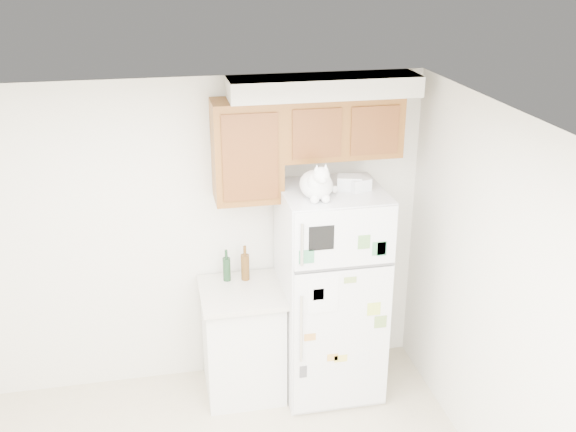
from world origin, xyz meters
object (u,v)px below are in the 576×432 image
object	(u,v)px
base_counter	(243,340)
bottle_green	(227,265)
storage_box_front	(359,184)
storage_box_back	(349,182)
refrigerator	(330,293)
cat	(317,184)
bottle_amber	(245,263)

from	to	relation	value
base_counter	bottle_green	xyz separation A→B (m)	(-0.09, 0.17, 0.59)
storage_box_front	storage_box_back	bearing A→B (deg)	128.12
base_counter	storage_box_back	size ratio (longest dim) A/B	5.11
storage_box_back	bottle_green	distance (m)	1.17
refrigerator	cat	world-z (taller)	cat
storage_box_front	cat	bearing A→B (deg)	179.98
refrigerator	cat	bearing A→B (deg)	-138.83
storage_box_back	storage_box_front	xyz separation A→B (m)	(0.06, -0.04, -0.01)
bottle_green	bottle_amber	distance (m)	0.15
base_counter	storage_box_front	world-z (taller)	storage_box_front
refrigerator	base_counter	xyz separation A→B (m)	(-0.69, 0.07, -0.39)
base_counter	storage_box_front	xyz separation A→B (m)	(0.88, -0.10, 1.28)
cat	refrigerator	bearing A→B (deg)	41.17
base_counter	storage_box_front	size ratio (longest dim) A/B	6.13
base_counter	bottle_amber	bearing A→B (deg)	70.62
bottle_green	cat	bearing A→B (deg)	-31.11
storage_box_back	bottle_amber	xyz separation A→B (m)	(-0.76, 0.21, -0.69)
base_counter	bottle_green	world-z (taller)	bottle_green
refrigerator	storage_box_back	distance (m)	0.91
storage_box_front	bottle_amber	distance (m)	1.10
bottle_amber	bottle_green	bearing A→B (deg)	174.48
storage_box_front	bottle_amber	world-z (taller)	storage_box_front
cat	storage_box_back	world-z (taller)	cat
storage_box_back	bottle_amber	size ratio (longest dim) A/B	0.62
refrigerator	storage_box_back	size ratio (longest dim) A/B	9.44
storage_box_back	bottle_amber	distance (m)	1.05
refrigerator	cat	size ratio (longest dim) A/B	4.06
storage_box_front	bottle_green	bearing A→B (deg)	147.01
base_counter	bottle_amber	distance (m)	0.62
refrigerator	bottle_green	world-z (taller)	refrigerator
storage_box_front	bottle_green	distance (m)	1.22
storage_box_back	bottle_amber	world-z (taller)	storage_box_back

